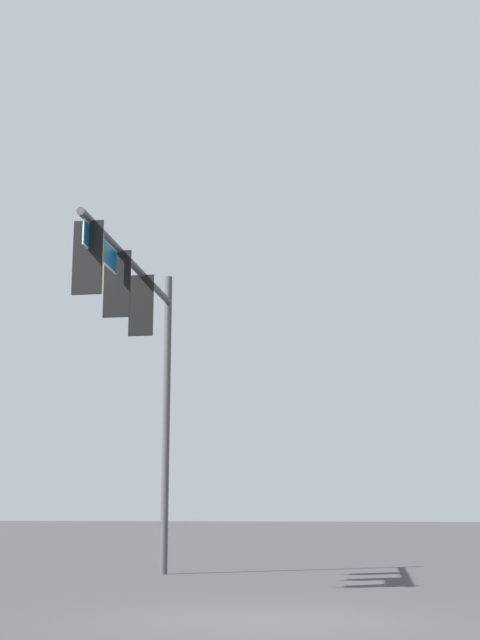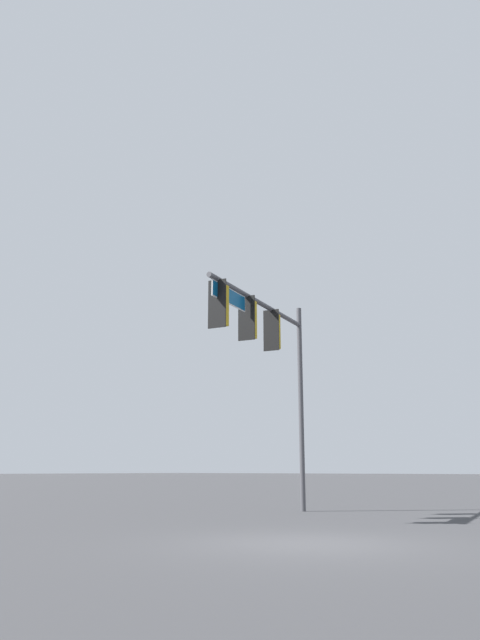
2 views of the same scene
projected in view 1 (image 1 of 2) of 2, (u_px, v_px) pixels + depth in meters
The scene contains 2 objects.
ground_plane at pixel (266, 620), 10.94m from camera, with size 400.00×400.00×0.00m, color #38383A.
signal_pole_near at pixel (133, 316), 17.84m from camera, with size 6.40×1.68×6.81m.
Camera 1 is at (10.80, 3.89, 1.25)m, focal length 50.00 mm.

